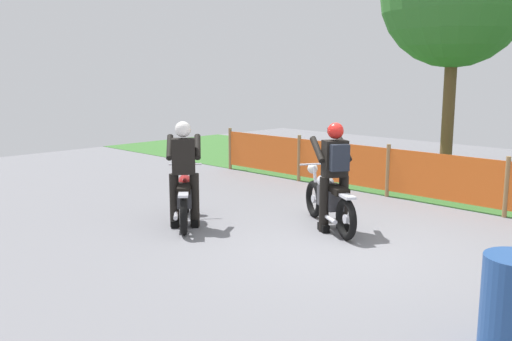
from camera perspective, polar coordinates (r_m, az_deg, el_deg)
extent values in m
cube|color=slate|center=(8.33, 8.70, -7.24)|extent=(24.00, 24.00, 0.02)
cube|color=#386B2D|center=(13.20, 23.31, -1.47)|extent=(24.00, 5.11, 0.01)
cylinder|color=olive|center=(14.25, -2.66, 2.24)|extent=(0.08, 0.08, 1.05)
cylinder|color=olive|center=(12.67, 4.41, 1.26)|extent=(0.08, 0.08, 1.05)
cylinder|color=olive|center=(11.34, 13.30, -0.01)|extent=(0.08, 0.08, 1.05)
cylinder|color=olive|center=(10.36, 24.19, -1.55)|extent=(0.08, 0.08, 1.05)
cube|color=orange|center=(13.43, 0.67, 1.87)|extent=(2.22, 0.02, 0.85)
cube|color=orange|center=(11.97, 8.62, 0.76)|extent=(2.22, 0.02, 0.85)
cube|color=orange|center=(10.80, 18.51, -0.64)|extent=(2.22, 0.02, 0.85)
cylinder|color=brown|center=(13.89, 19.03, 5.64)|extent=(0.28, 0.28, 3.04)
torus|color=black|center=(9.58, 5.94, -2.89)|extent=(0.59, 0.42, 0.63)
cylinder|color=silver|center=(9.58, 5.94, -2.89)|extent=(0.15, 0.12, 0.14)
torus|color=black|center=(8.34, 9.18, -4.90)|extent=(0.59, 0.42, 0.63)
cylinder|color=silver|center=(8.34, 9.18, -4.90)|extent=(0.15, 0.12, 0.14)
cube|color=#38383D|center=(8.87, 7.59, -2.79)|extent=(0.62, 0.51, 0.31)
ellipsoid|color=#B7B7C1|center=(9.03, 7.09, -1.16)|extent=(0.56, 0.47, 0.22)
cube|color=black|center=(8.61, 8.22, -1.93)|extent=(0.58, 0.47, 0.10)
cube|color=silver|center=(8.26, 9.24, -2.60)|extent=(0.38, 0.32, 0.04)
cylinder|color=silver|center=(9.47, 6.10, -1.29)|extent=(0.22, 0.17, 0.56)
sphere|color=white|center=(9.57, 5.80, 0.21)|extent=(0.24, 0.24, 0.18)
cylinder|color=silver|center=(9.37, 6.22, 0.67)|extent=(0.33, 0.52, 0.03)
cylinder|color=silver|center=(8.61, 7.42, -4.82)|extent=(0.50, 0.34, 0.07)
torus|color=black|center=(9.83, -7.15, -2.67)|extent=(0.53, 0.46, 0.60)
cylinder|color=silver|center=(9.83, -7.15, -2.67)|extent=(0.14, 0.13, 0.13)
torus|color=black|center=(8.55, -7.38, -4.58)|extent=(0.53, 0.46, 0.60)
cylinder|color=silver|center=(8.55, -7.38, -4.58)|extent=(0.14, 0.13, 0.13)
cube|color=#38383D|center=(9.11, -7.29, -2.60)|extent=(0.58, 0.53, 0.30)
ellipsoid|color=maroon|center=(9.27, -7.28, -1.06)|extent=(0.52, 0.48, 0.21)
cube|color=black|center=(8.84, -7.36, -1.80)|extent=(0.54, 0.49, 0.09)
cube|color=silver|center=(8.48, -7.43, -2.44)|extent=(0.36, 0.33, 0.04)
cylinder|color=silver|center=(9.72, -7.19, -1.18)|extent=(0.20, 0.18, 0.53)
sphere|color=white|center=(9.83, -7.20, 0.23)|extent=(0.24, 0.24, 0.17)
cylinder|color=silver|center=(9.62, -7.24, 0.64)|extent=(0.38, 0.45, 0.03)
cylinder|color=silver|center=(8.89, -8.15, -4.44)|extent=(0.44, 0.38, 0.07)
cylinder|color=black|center=(8.69, 6.96, -3.45)|extent=(0.21, 0.21, 0.86)
cube|color=black|center=(8.79, 6.90, -5.80)|extent=(0.28, 0.23, 0.12)
cylinder|color=black|center=(8.81, 8.90, -3.32)|extent=(0.21, 0.21, 0.86)
cube|color=black|center=(8.90, 8.84, -5.63)|extent=(0.28, 0.23, 0.12)
cube|color=black|center=(8.62, 8.05, 1.22)|extent=(0.39, 0.43, 0.56)
cylinder|color=black|center=(8.69, 6.28, 2.15)|extent=(0.47, 0.34, 0.38)
cylinder|color=black|center=(8.85, 8.95, 2.23)|extent=(0.47, 0.34, 0.38)
sphere|color=red|center=(8.56, 8.12, 4.03)|extent=(0.34, 0.34, 0.25)
cube|color=black|center=(8.66, 7.87, 4.10)|extent=(0.12, 0.17, 0.08)
cube|color=#1E232D|center=(8.46, 8.49, 1.31)|extent=(0.28, 0.32, 0.40)
cylinder|color=black|center=(8.98, -8.33, -3.05)|extent=(0.21, 0.21, 0.86)
cube|color=black|center=(9.07, -8.27, -5.32)|extent=(0.27, 0.25, 0.12)
cylinder|color=black|center=(8.97, -6.28, -3.01)|extent=(0.21, 0.21, 0.86)
cube|color=black|center=(9.06, -6.24, -5.29)|extent=(0.27, 0.25, 0.12)
cube|color=black|center=(8.85, -7.41, 1.46)|extent=(0.41, 0.43, 0.56)
cylinder|color=black|center=(9.02, -8.79, 2.37)|extent=(0.44, 0.39, 0.38)
cylinder|color=black|center=(9.00, -5.99, 2.42)|extent=(0.44, 0.39, 0.38)
sphere|color=white|center=(8.79, -7.47, 4.20)|extent=(0.35, 0.35, 0.25)
cube|color=black|center=(8.89, -7.45, 4.26)|extent=(0.14, 0.16, 0.08)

